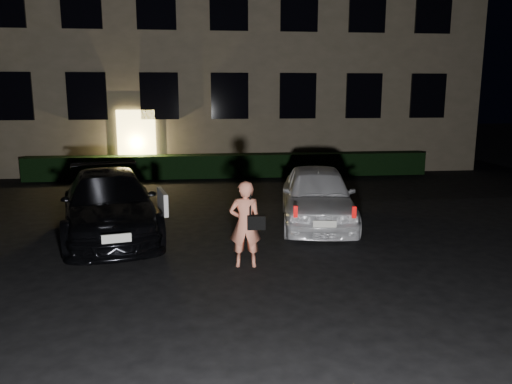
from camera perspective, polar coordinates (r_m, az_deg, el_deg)
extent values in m
plane|color=black|center=(8.77, 1.74, -9.69)|extent=(80.00, 80.00, 0.00)
cube|color=#6F654F|center=(23.30, -3.77, 18.36)|extent=(20.00, 8.00, 12.00)
cube|color=#FFDF72|center=(19.27, -13.46, 5.39)|extent=(1.40, 0.10, 2.50)
cube|color=black|center=(20.15, -26.11, 9.80)|extent=(1.40, 0.10, 1.70)
cube|color=black|center=(19.45, -18.76, 10.33)|extent=(1.40, 0.10, 1.70)
cube|color=black|center=(19.09, -10.98, 10.70)|extent=(1.40, 0.10, 1.70)
cube|color=black|center=(19.07, -3.02, 10.89)|extent=(1.40, 0.10, 1.70)
cube|color=black|center=(19.41, 4.80, 10.88)|extent=(1.40, 0.10, 1.70)
cube|color=black|center=(20.08, 12.22, 10.68)|extent=(1.40, 0.10, 1.70)
cube|color=black|center=(21.05, 19.05, 10.34)|extent=(1.40, 0.10, 1.70)
cube|color=black|center=(20.38, -26.93, 18.80)|extent=(1.40, 0.10, 1.70)
cube|color=black|center=(19.69, -19.38, 19.66)|extent=(1.40, 0.10, 1.70)
cube|color=black|center=(19.33, -11.36, 20.23)|extent=(1.40, 0.10, 1.70)
cube|color=black|center=(19.31, -3.13, 20.43)|extent=(1.40, 0.10, 1.70)
cube|color=black|center=(19.65, 4.96, 20.25)|extent=(1.40, 0.10, 1.70)
cube|color=black|center=(20.31, 12.62, 19.73)|extent=(1.40, 0.10, 1.70)
cube|color=black|center=(21.27, 19.64, 18.97)|extent=(1.40, 0.10, 1.70)
cube|color=black|center=(18.83, -2.86, 3.02)|extent=(15.00, 0.70, 0.85)
imported|color=black|center=(11.58, -16.43, -1.31)|extent=(2.95, 5.14, 1.40)
cube|color=white|center=(10.77, -10.63, -1.07)|extent=(0.30, 1.00, 0.47)
cube|color=silver|center=(9.18, -15.65, -5.12)|extent=(0.51, 0.15, 0.16)
imported|color=white|center=(12.10, 7.00, -0.37)|extent=(2.30, 4.36, 1.41)
cube|color=red|center=(10.13, 4.55, -2.25)|extent=(0.09, 0.07, 0.24)
cube|color=red|center=(10.24, 11.16, -2.28)|extent=(0.09, 0.07, 0.24)
cube|color=silver|center=(10.17, 7.86, -3.63)|extent=(0.47, 0.12, 0.14)
imported|color=#F18969|center=(9.05, -1.25, -3.69)|extent=(0.61, 0.43, 1.60)
cube|color=black|center=(8.93, 0.03, -3.49)|extent=(0.34, 0.17, 0.25)
cube|color=black|center=(8.88, -0.67, -1.18)|extent=(0.04, 0.06, 0.50)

